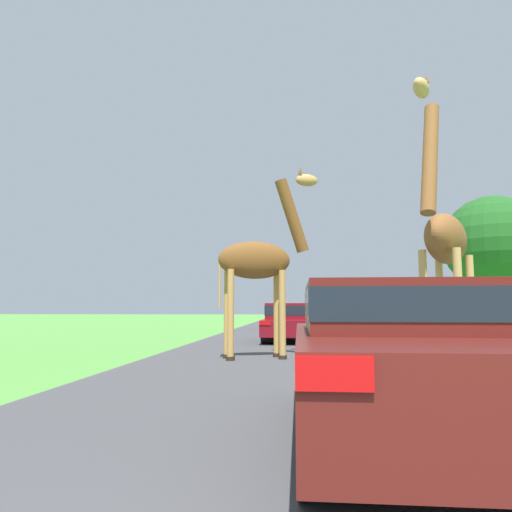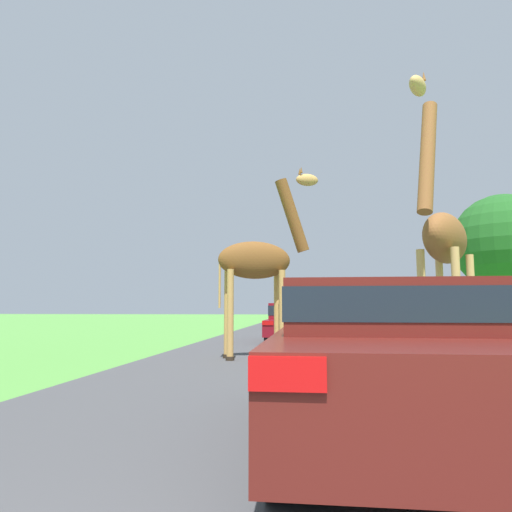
{
  "view_description": "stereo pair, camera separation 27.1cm",
  "coord_description": "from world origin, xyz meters",
  "px_view_note": "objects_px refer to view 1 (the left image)",
  "views": [
    {
      "loc": [
        -0.59,
        -0.6,
        1.16
      ],
      "look_at": [
        -1.57,
        10.0,
        2.37
      ],
      "focal_mm": 32.0,
      "sensor_mm": 36.0,
      "label": 1
    },
    {
      "loc": [
        -0.32,
        -0.57,
        1.16
      ],
      "look_at": [
        -1.57,
        10.0,
        2.37
      ],
      "focal_mm": 32.0,
      "sensor_mm": 36.0,
      "label": 2
    }
  ],
  "objects_px": {
    "car_lead_maroon": "(411,355)",
    "car_queue_left": "(292,321)",
    "giraffe_companion": "(445,238)",
    "tree_right_cluster": "(492,243)",
    "giraffe_near_road": "(261,261)",
    "car_far_ahead": "(375,317)",
    "car_queue_right": "(287,315)"
  },
  "relations": [
    {
      "from": "car_queue_left",
      "to": "car_far_ahead",
      "type": "bearing_deg",
      "value": 54.39
    },
    {
      "from": "giraffe_near_road",
      "to": "car_queue_right",
      "type": "xyz_separation_m",
      "value": [
        0.19,
        15.59,
        -1.49
      ]
    },
    {
      "from": "car_lead_maroon",
      "to": "tree_right_cluster",
      "type": "xyz_separation_m",
      "value": [
        10.86,
        24.56,
        4.32
      ]
    },
    {
      "from": "car_queue_right",
      "to": "tree_right_cluster",
      "type": "xyz_separation_m",
      "value": [
        12.51,
        2.49,
        4.3
      ]
    },
    {
      "from": "giraffe_companion",
      "to": "tree_right_cluster",
      "type": "xyz_separation_m",
      "value": [
        9.05,
        19.89,
        2.6
      ]
    },
    {
      "from": "car_lead_maroon",
      "to": "tree_right_cluster",
      "type": "bearing_deg",
      "value": 66.15
    },
    {
      "from": "car_lead_maroon",
      "to": "car_queue_left",
      "type": "relative_size",
      "value": 1.02
    },
    {
      "from": "giraffe_near_road",
      "to": "car_queue_left",
      "type": "relative_size",
      "value": 1.16
    },
    {
      "from": "car_queue_left",
      "to": "tree_right_cluster",
      "type": "relative_size",
      "value": 0.5
    },
    {
      "from": "car_far_ahead",
      "to": "tree_right_cluster",
      "type": "xyz_separation_m",
      "value": [
        8.32,
        7.27,
        4.33
      ]
    },
    {
      "from": "car_queue_right",
      "to": "car_far_ahead",
      "type": "height_order",
      "value": "car_queue_right"
    },
    {
      "from": "car_queue_left",
      "to": "car_queue_right",
      "type": "bearing_deg",
      "value": 92.47
    },
    {
      "from": "giraffe_companion",
      "to": "car_queue_right",
      "type": "bearing_deg",
      "value": -50.78
    },
    {
      "from": "giraffe_near_road",
      "to": "giraffe_companion",
      "type": "height_order",
      "value": "giraffe_companion"
    },
    {
      "from": "giraffe_companion",
      "to": "tree_right_cluster",
      "type": "distance_m",
      "value": 22.0
    },
    {
      "from": "giraffe_near_road",
      "to": "giraffe_companion",
      "type": "distance_m",
      "value": 4.08
    },
    {
      "from": "giraffe_near_road",
      "to": "car_lead_maroon",
      "type": "xyz_separation_m",
      "value": [
        1.85,
        -6.47,
        -1.52
      ]
    },
    {
      "from": "car_queue_left",
      "to": "car_far_ahead",
      "type": "height_order",
      "value": "car_far_ahead"
    },
    {
      "from": "car_queue_right",
      "to": "tree_right_cluster",
      "type": "distance_m",
      "value": 13.46
    },
    {
      "from": "giraffe_companion",
      "to": "tree_right_cluster",
      "type": "bearing_deg",
      "value": -86.49
    },
    {
      "from": "car_lead_maroon",
      "to": "car_far_ahead",
      "type": "height_order",
      "value": "car_lead_maroon"
    },
    {
      "from": "car_queue_right",
      "to": "tree_right_cluster",
      "type": "relative_size",
      "value": 0.57
    },
    {
      "from": "tree_right_cluster",
      "to": "car_queue_left",
      "type": "bearing_deg",
      "value": -133.97
    },
    {
      "from": "car_lead_maroon",
      "to": "car_queue_left",
      "type": "height_order",
      "value": "car_lead_maroon"
    },
    {
      "from": "car_queue_left",
      "to": "tree_right_cluster",
      "type": "distance_m",
      "value": 17.94
    },
    {
      "from": "giraffe_companion",
      "to": "car_queue_left",
      "type": "height_order",
      "value": "giraffe_companion"
    },
    {
      "from": "car_lead_maroon",
      "to": "car_far_ahead",
      "type": "bearing_deg",
      "value": 81.65
    },
    {
      "from": "car_queue_left",
      "to": "car_far_ahead",
      "type": "relative_size",
      "value": 0.89
    },
    {
      "from": "giraffe_near_road",
      "to": "car_queue_left",
      "type": "xyz_separation_m",
      "value": [
        0.63,
        5.57,
        -1.57
      ]
    },
    {
      "from": "giraffe_companion",
      "to": "car_lead_maroon",
      "type": "height_order",
      "value": "giraffe_companion"
    },
    {
      "from": "car_lead_maroon",
      "to": "giraffe_near_road",
      "type": "bearing_deg",
      "value": 105.94
    },
    {
      "from": "car_queue_right",
      "to": "car_far_ahead",
      "type": "xyz_separation_m",
      "value": [
        4.19,
        -4.78,
        -0.03
      ]
    }
  ]
}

